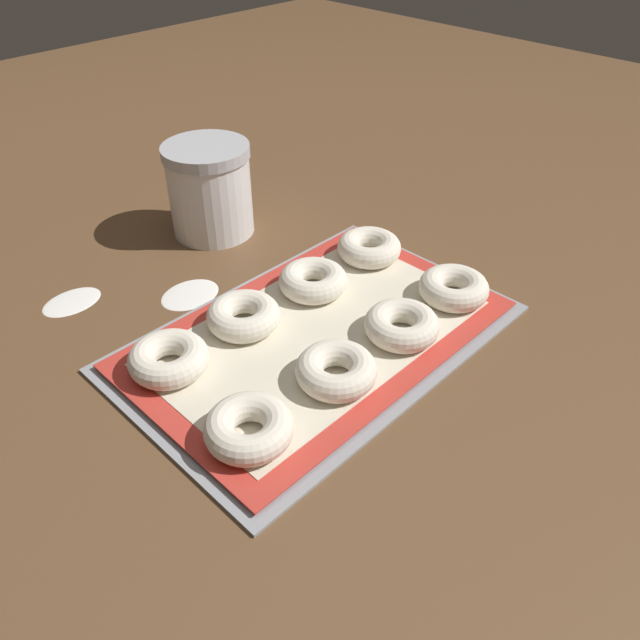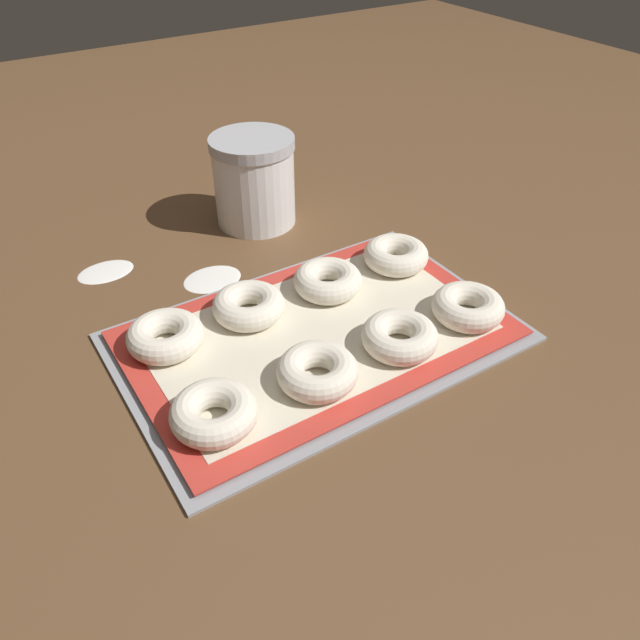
{
  "view_description": "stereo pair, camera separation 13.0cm",
  "coord_description": "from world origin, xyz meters",
  "views": [
    {
      "loc": [
        -0.4,
        -0.42,
        0.47
      ],
      "look_at": [
        0.0,
        -0.02,
        0.03
      ],
      "focal_mm": 35.0,
      "sensor_mm": 36.0,
      "label": 1
    },
    {
      "loc": [
        -0.3,
        -0.5,
        0.47
      ],
      "look_at": [
        0.0,
        -0.02,
        0.03
      ],
      "focal_mm": 35.0,
      "sensor_mm": 36.0,
      "label": 2
    }
  ],
  "objects": [
    {
      "name": "bagel_front_mid_right",
      "position": [
        0.06,
        -0.09,
        0.03
      ],
      "size": [
        0.09,
        0.09,
        0.03
      ],
      "color": "silver",
      "rests_on": "baking_mat"
    },
    {
      "name": "flour_patch_far",
      "position": [
        -0.17,
        0.26,
        0.0
      ],
      "size": [
        0.08,
        0.05,
        0.0
      ],
      "color": "white",
      "rests_on": "ground_plane"
    },
    {
      "name": "bagel_back_far_right",
      "position": [
        0.17,
        0.05,
        0.03
      ],
      "size": [
        0.09,
        0.09,
        0.03
      ],
      "color": "silver",
      "rests_on": "baking_mat"
    },
    {
      "name": "baking_tray",
      "position": [
        0.0,
        -0.02,
        0.0
      ],
      "size": [
        0.45,
        0.3,
        0.01
      ],
      "color": "#93969B",
      "rests_on": "ground_plane"
    },
    {
      "name": "bagel_front_mid_left",
      "position": [
        -0.05,
        -0.09,
        0.03
      ],
      "size": [
        0.09,
        0.09,
        0.03
      ],
      "color": "silver",
      "rests_on": "baking_mat"
    },
    {
      "name": "bagel_back_mid_left",
      "position": [
        -0.05,
        0.05,
        0.03
      ],
      "size": [
        0.09,
        0.09,
        0.03
      ],
      "color": "silver",
      "rests_on": "baking_mat"
    },
    {
      "name": "bagel_back_far_left",
      "position": [
        -0.16,
        0.05,
        0.03
      ],
      "size": [
        0.09,
        0.09,
        0.03
      ],
      "color": "silver",
      "rests_on": "baking_mat"
    },
    {
      "name": "flour_patch_near",
      "position": [
        -0.05,
        0.16,
        0.0
      ],
      "size": [
        0.08,
        0.06,
        0.0
      ],
      "color": "white",
      "rests_on": "ground_plane"
    },
    {
      "name": "bagel_back_mid_right",
      "position": [
        0.06,
        0.04,
        0.03
      ],
      "size": [
        0.09,
        0.09,
        0.03
      ],
      "color": "silver",
      "rests_on": "baking_mat"
    },
    {
      "name": "ground_plane",
      "position": [
        0.0,
        0.0,
        0.0
      ],
      "size": [
        2.8,
        2.8,
        0.0
      ],
      "primitive_type": "plane",
      "color": "brown"
    },
    {
      "name": "bagel_front_far_left",
      "position": [
        -0.16,
        -0.09,
        0.03
      ],
      "size": [
        0.09,
        0.09,
        0.03
      ],
      "color": "silver",
      "rests_on": "baking_mat"
    },
    {
      "name": "bagel_front_far_right",
      "position": [
        0.17,
        -0.09,
        0.03
      ],
      "size": [
        0.09,
        0.09,
        0.03
      ],
      "color": "silver",
      "rests_on": "baking_mat"
    },
    {
      "name": "baking_mat",
      "position": [
        0.0,
        -0.02,
        0.01
      ],
      "size": [
        0.43,
        0.27,
        0.0
      ],
      "color": "red",
      "rests_on": "baking_tray"
    },
    {
      "name": "flour_canister",
      "position": [
        0.07,
        0.27,
        0.07
      ],
      "size": [
        0.12,
        0.12,
        0.13
      ],
      "color": "white",
      "rests_on": "ground_plane"
    }
  ]
}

